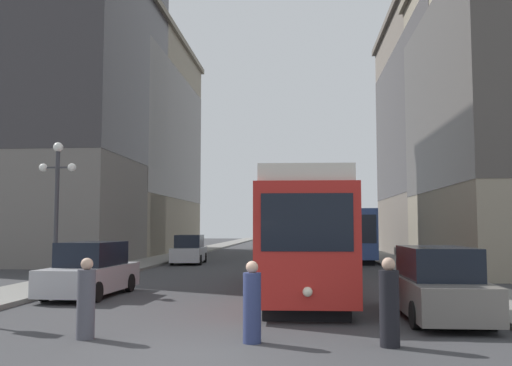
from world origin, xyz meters
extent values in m
plane|color=#38383A|center=(0.00, 0.00, 0.00)|extent=(200.00, 200.00, 0.00)
cube|color=gray|center=(-7.86, 40.00, 0.07)|extent=(2.58, 120.00, 0.15)
cube|color=gray|center=(7.86, 40.00, 0.07)|extent=(2.58, 120.00, 0.15)
cube|color=black|center=(1.77, 10.19, 0.17)|extent=(2.57, 12.84, 0.35)
cube|color=red|center=(1.77, 10.19, 1.90)|extent=(2.99, 13.97, 3.10)
cube|color=black|center=(1.77, 10.19, 2.60)|extent=(3.01, 13.41, 1.08)
cube|color=silver|center=(1.77, 10.19, 3.67)|extent=(2.78, 13.68, 0.44)
cube|color=black|center=(1.97, 3.26, 2.44)|extent=(2.21, 0.14, 1.40)
sphere|color=#F2EACC|center=(1.97, 3.19, 0.80)|extent=(0.24, 0.24, 0.24)
cube|color=black|center=(5.27, 29.50, 0.17)|extent=(2.41, 11.37, 0.35)
cube|color=#334C8C|center=(5.27, 29.50, 1.90)|extent=(2.81, 12.37, 3.10)
cube|color=black|center=(5.27, 29.50, 2.44)|extent=(2.83, 11.88, 1.30)
cube|color=black|center=(5.15, 23.36, 2.21)|extent=(2.31, 0.13, 1.71)
cylinder|color=black|center=(-6.20, 6.81, 0.32)|extent=(0.21, 0.65, 0.64)
cylinder|color=black|center=(-6.04, 9.66, 0.32)|extent=(0.21, 0.65, 0.64)
cylinder|color=black|center=(-4.49, 6.72, 0.32)|extent=(0.21, 0.65, 0.64)
cylinder|color=black|center=(-4.34, 9.57, 0.32)|extent=(0.21, 0.65, 0.64)
cube|color=#B2B2B7|center=(-5.27, 8.19, 0.60)|extent=(2.04, 4.69, 0.84)
cube|color=black|center=(-5.26, 8.31, 1.42)|extent=(1.72, 2.61, 0.80)
cylinder|color=black|center=(-6.04, 23.25, 0.32)|extent=(0.22, 0.65, 0.64)
cylinder|color=black|center=(-6.20, 25.93, 0.32)|extent=(0.22, 0.65, 0.64)
cylinder|color=black|center=(-4.33, 23.35, 0.32)|extent=(0.22, 0.65, 0.64)
cylinder|color=black|center=(-4.49, 26.03, 0.32)|extent=(0.22, 0.65, 0.64)
cube|color=#B2B2B7|center=(-5.27, 24.64, 0.60)|extent=(2.05, 4.44, 0.84)
cube|color=black|center=(-5.27, 24.75, 1.42)|extent=(1.72, 2.47, 0.80)
cylinder|color=black|center=(6.12, 6.04, 0.32)|extent=(0.18, 0.64, 0.64)
cylinder|color=black|center=(6.12, 3.01, 0.32)|extent=(0.18, 0.64, 0.64)
cylinder|color=black|center=(4.41, 6.04, 0.32)|extent=(0.18, 0.64, 0.64)
cylinder|color=black|center=(4.41, 3.00, 0.32)|extent=(0.18, 0.64, 0.64)
cube|color=slate|center=(5.27, 4.52, 0.60)|extent=(1.81, 4.90, 0.84)
cube|color=black|center=(5.27, 4.40, 1.42)|extent=(1.59, 2.70, 0.80)
cylinder|color=navy|center=(0.83, 1.21, 0.70)|extent=(0.37, 0.37, 1.40)
sphere|color=tan|center=(0.83, 1.21, 1.51)|extent=(0.25, 0.25, 0.25)
cylinder|color=black|center=(3.54, 1.07, 0.74)|extent=(0.39, 0.39, 1.48)
sphere|color=tan|center=(3.54, 1.07, 1.60)|extent=(0.26, 0.26, 0.26)
cylinder|color=#4C4C56|center=(-2.68, 1.33, 0.72)|extent=(0.38, 0.38, 1.44)
sphere|color=tan|center=(-2.68, 1.33, 1.55)|extent=(0.26, 0.26, 0.26)
cylinder|color=#333338|center=(-7.17, 9.59, 2.64)|extent=(0.16, 0.16, 4.97)
sphere|color=white|center=(-7.17, 9.59, 5.29)|extent=(0.36, 0.36, 0.36)
sphere|color=white|center=(-7.72, 9.59, 4.53)|extent=(0.31, 0.31, 0.31)
sphere|color=white|center=(-6.62, 9.59, 4.53)|extent=(0.31, 0.31, 0.31)
cube|color=#333338|center=(-7.17, 9.59, 4.53)|extent=(1.10, 0.06, 0.06)
cube|color=gray|center=(-15.19, 39.00, 9.67)|extent=(12.09, 20.68, 19.33)
cube|color=#494440|center=(-15.19, 39.00, 10.63)|extent=(12.13, 20.72, 11.60)
cube|color=gray|center=(-15.19, 39.00, 19.58)|extent=(12.69, 21.28, 0.50)
cube|color=slate|center=(-15.85, 26.65, 13.39)|extent=(13.40, 14.76, 26.78)
cube|color=#383538|center=(-15.85, 26.65, 14.73)|extent=(13.44, 14.80, 16.07)
cube|color=slate|center=(16.51, 32.11, 9.50)|extent=(14.73, 22.16, 19.01)
cube|color=#3D3838|center=(16.51, 32.11, 10.45)|extent=(14.77, 22.20, 11.40)
cube|color=#685F56|center=(16.51, 32.11, 19.26)|extent=(15.33, 22.76, 0.50)
camera|label=1|loc=(1.83, -10.03, 2.33)|focal=38.64mm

